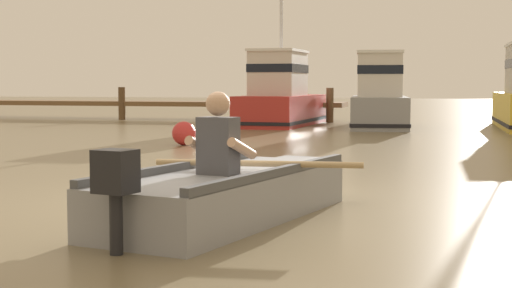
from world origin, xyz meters
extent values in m
plane|color=#7A6B4C|center=(0.00, 0.00, 0.00)|extent=(120.00, 120.00, 0.00)
cube|color=brown|center=(-8.93, 17.96, 0.56)|extent=(15.54, 1.50, 0.16)
cylinder|color=brown|center=(-8.93, 17.26, 0.57)|extent=(0.24, 0.24, 1.14)
cylinder|color=brown|center=(-1.56, 17.26, 0.56)|extent=(0.24, 0.24, 1.13)
cube|color=gray|center=(0.50, -0.94, 0.22)|extent=(1.74, 3.26, 0.44)
cube|color=gray|center=(0.87, 0.75, 0.22)|extent=(0.68, 0.52, 0.42)
cube|color=#4D4E51|center=(0.00, -0.83, 0.47)|extent=(0.73, 2.98, 0.08)
cube|color=#4D4E51|center=(0.99, -1.05, 0.47)|extent=(0.73, 2.98, 0.08)
cube|color=#A0A2A8|center=(0.47, -1.03, 0.40)|extent=(1.05, 0.49, 0.06)
cylinder|color=black|center=(0.14, -2.55, 0.27)|extent=(0.12, 0.12, 0.54)
cube|color=black|center=(0.14, -2.55, 0.62)|extent=(0.32, 0.29, 0.32)
cube|color=#4C4C51|center=(0.46, -1.08, 0.70)|extent=(0.38, 0.29, 0.52)
sphere|color=tan|center=(0.46, -1.08, 1.08)|extent=(0.22, 0.22, 0.22)
cylinder|color=tan|center=(0.26, -0.99, 0.68)|extent=(0.18, 0.43, 0.23)
cylinder|color=tan|center=(0.69, -1.08, 0.68)|extent=(0.18, 0.43, 0.23)
cylinder|color=tan|center=(0.72, -0.63, 0.50)|extent=(2.00, 0.26, 0.06)
cube|color=#B72D28|center=(-2.69, 15.22, 0.46)|extent=(1.86, 4.99, 0.91)
cube|color=black|center=(-2.69, 15.22, 0.16)|extent=(1.90, 5.04, 0.10)
cube|color=silver|center=(-2.70, 14.78, 1.55)|extent=(1.40, 2.12, 1.28)
cube|color=black|center=(-2.70, 14.78, 1.71)|extent=(1.43, 2.15, 0.24)
cube|color=white|center=(-2.70, 14.78, 2.23)|extent=(1.46, 2.22, 0.08)
cylinder|color=silver|center=(-2.69, 15.10, 2.74)|extent=(0.10, 0.10, 3.65)
cube|color=gray|center=(0.28, 14.91, 0.45)|extent=(2.07, 4.73, 0.89)
cube|color=black|center=(0.28, 14.91, 0.16)|extent=(2.12, 4.78, 0.10)
cube|color=silver|center=(0.32, 14.50, 1.50)|extent=(1.43, 2.05, 1.21)
cube|color=black|center=(0.32, 14.50, 1.65)|extent=(1.46, 2.09, 0.24)
cube|color=white|center=(0.32, 14.50, 2.14)|extent=(1.50, 2.15, 0.08)
sphere|color=red|center=(-2.92, 7.20, 0.25)|extent=(0.49, 0.49, 0.49)
camera|label=1|loc=(2.58, -7.71, 1.26)|focal=54.19mm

